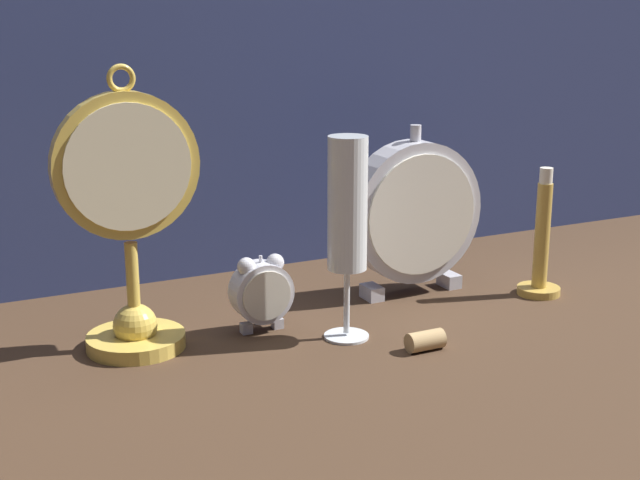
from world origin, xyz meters
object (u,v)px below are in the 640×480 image
(mantel_clock_silver, at_px, (414,213))
(wine_cork, at_px, (425,341))
(champagne_flute, at_px, (347,217))
(alarm_clock_twin_bell, at_px, (262,290))
(pocket_watch_on_stand, at_px, (130,232))
(brass_candlestick, at_px, (541,251))

(mantel_clock_silver, distance_m, wine_cork, 0.22)
(mantel_clock_silver, height_order, champagne_flute, champagne_flute)
(mantel_clock_silver, bearing_deg, alarm_clock_twin_bell, -169.75)
(alarm_clock_twin_bell, xyz_separation_m, champagne_flute, (0.08, -0.06, 0.09))
(pocket_watch_on_stand, distance_m, champagne_flute, 0.23)
(pocket_watch_on_stand, distance_m, wine_cork, 0.34)
(alarm_clock_twin_bell, distance_m, wine_cork, 0.20)
(pocket_watch_on_stand, distance_m, brass_candlestick, 0.53)
(brass_candlestick, bearing_deg, alarm_clock_twin_bell, 174.55)
(brass_candlestick, xyz_separation_m, wine_cork, (-0.24, -0.10, -0.05))
(champagne_flute, bearing_deg, mantel_clock_silver, 34.29)
(mantel_clock_silver, height_order, brass_candlestick, mantel_clock_silver)
(brass_candlestick, distance_m, wine_cork, 0.26)
(alarm_clock_twin_bell, bearing_deg, mantel_clock_silver, 10.25)
(mantel_clock_silver, bearing_deg, pocket_watch_on_stand, -175.52)
(alarm_clock_twin_bell, relative_size, wine_cork, 2.15)
(mantel_clock_silver, distance_m, brass_candlestick, 0.17)
(wine_cork, bearing_deg, brass_candlestick, 22.37)
(champagne_flute, height_order, brass_candlestick, champagne_flute)
(champagne_flute, bearing_deg, brass_candlestick, 5.00)
(mantel_clock_silver, distance_m, champagne_flute, 0.19)
(mantel_clock_silver, bearing_deg, brass_candlestick, -27.94)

